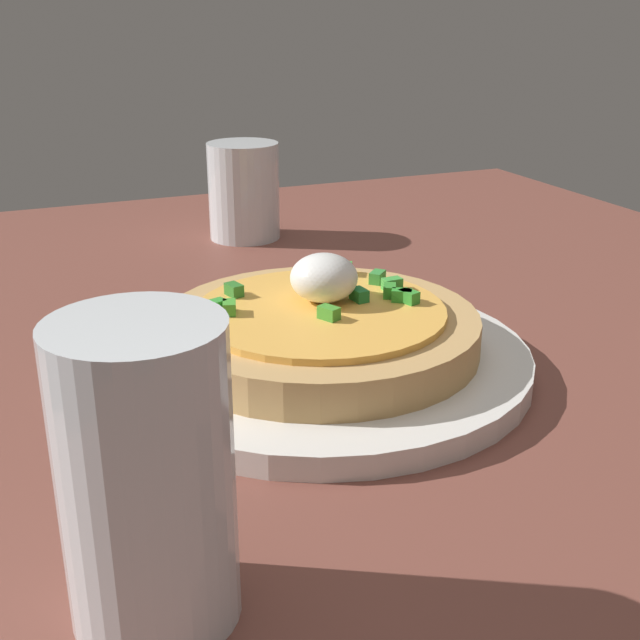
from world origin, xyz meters
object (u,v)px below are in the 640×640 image
object	(u,v)px
cup_near	(148,486)
cup_far	(244,196)
pizza	(320,327)
plate	(320,359)

from	to	relation	value
cup_near	cup_far	world-z (taller)	cup_near
pizza	plate	bearing A→B (deg)	-36.39
plate	cup_near	size ratio (longest dim) A/B	2.22
cup_near	cup_far	distance (cm)	54.80
plate	pizza	xyz separation A→B (cm)	(-0.07, 0.05, 2.25)
pizza	cup_near	world-z (taller)	cup_near
plate	cup_near	distance (cm)	24.04
cup_far	cup_near	bearing A→B (deg)	-21.52
pizza	cup_near	bearing A→B (deg)	-38.50
cup_near	cup_far	size ratio (longest dim) A/B	1.28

